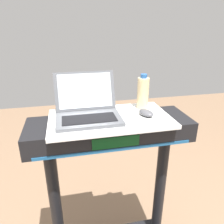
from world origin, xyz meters
name	(u,v)px	position (x,y,z in m)	size (l,w,h in m)	color
desk_board	(110,119)	(0.00, 0.70, 1.08)	(0.65, 0.36, 0.02)	white
laptop	(88,109)	(-0.12, 0.72, 1.14)	(0.34, 0.30, 0.22)	#515459
computer_mouse	(146,113)	(0.20, 0.68, 1.11)	(0.06, 0.10, 0.03)	#4C4C51
water_bottle	(143,93)	(0.22, 0.80, 1.19)	(0.07, 0.07, 0.20)	beige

